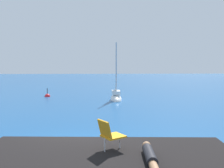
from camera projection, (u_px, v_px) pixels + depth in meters
name	position (u px, v px, depth m)	size (l,w,h in m)	color
ground_plane	(80.00, 150.00, 8.93)	(160.00, 160.00, 0.00)	navy
boulder_inland	(159.00, 167.00, 7.46)	(1.04, 0.83, 0.57)	black
sailboat_near	(116.00, 96.00, 21.89)	(1.06, 3.09, 5.69)	white
person_sunbather	(150.00, 157.00, 5.33)	(0.30, 1.76, 0.25)	black
beach_chair	(109.00, 133.00, 6.05)	(0.76, 0.72, 0.80)	orange
marker_buoy	(47.00, 97.00, 24.16)	(0.56, 0.56, 1.13)	red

